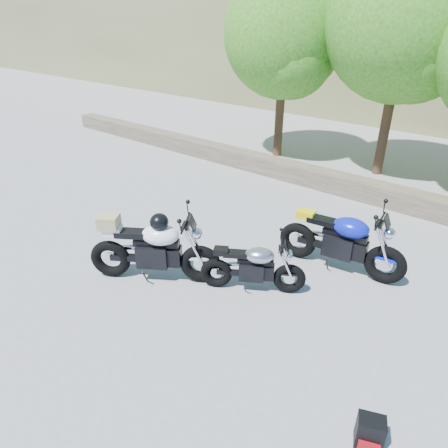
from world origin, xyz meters
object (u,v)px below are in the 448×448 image
at_px(silver_bike, 253,268).
at_px(blue_bike, 342,242).
at_px(white_bike, 153,248).
at_px(backpack, 370,433).

relative_size(silver_bike, blue_bike, 0.68).
xyz_separation_m(silver_bike, white_bike, (-1.56, -0.85, 0.20)).
bearing_deg(blue_bike, silver_bike, -127.50).
xyz_separation_m(blue_bike, backpack, (1.77, -3.05, -0.39)).
bearing_deg(blue_bike, white_bike, -143.32).
xyz_separation_m(white_bike, backpack, (4.22, -0.67, -0.45)).
distance_m(blue_bike, backpack, 3.55).
distance_m(silver_bike, backpack, 3.07).
height_order(white_bike, blue_bike, white_bike).
bearing_deg(backpack, white_bike, 148.83).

